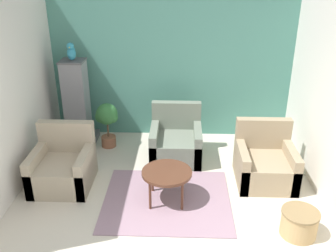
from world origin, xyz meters
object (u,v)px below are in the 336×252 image
potted_plant (107,119)px  armchair_middle (176,142)px  wicker_basket (299,222)px  coffee_table (167,174)px  armchair_left (63,167)px  armchair_right (265,164)px  birdcage (77,106)px  parrot (71,52)px

potted_plant → armchair_middle: bearing=-16.4°
wicker_basket → coffee_table: bearing=158.5°
armchair_left → potted_plant: bearing=70.8°
armchair_left → armchair_right: 2.94m
birdcage → armchair_right: bearing=-21.0°
armchair_middle → potted_plant: 1.27m
armchair_right → parrot: (-3.05, 1.17, 1.36)m
coffee_table → potted_plant: potted_plant is taller
birdcage → parrot: (-0.00, 0.00, 0.94)m
armchair_middle → wicker_basket: 2.40m
armchair_left → potted_plant: 1.32m
armchair_left → wicker_basket: size_ratio=1.92×
coffee_table → armchair_middle: 1.25m
coffee_table → birdcage: size_ratio=0.45×
armchair_right → potted_plant: size_ratio=1.08×
birdcage → wicker_basket: bearing=-36.3°
armchair_left → parrot: bearing=94.8°
birdcage → wicker_basket: 4.05m
potted_plant → wicker_basket: size_ratio=1.78×
coffee_table → armchair_right: size_ratio=0.78×
armchair_left → potted_plant: armchair_left is taller
parrot → potted_plant: (0.54, -0.16, -1.11)m
armchair_left → potted_plant: (0.43, 1.22, 0.25)m
armchair_middle → wicker_basket: (1.50, -1.87, -0.10)m
coffee_table → armchair_middle: size_ratio=0.78×
birdcage → potted_plant: (0.54, -0.16, -0.17)m
coffee_table → armchair_middle: (0.10, 1.23, -0.14)m
armchair_middle → parrot: 2.26m
birdcage → potted_plant: bearing=-16.5°
armchair_middle → birdcage: bearing=163.5°
armchair_right → parrot: 3.54m
potted_plant → armchair_left: bearing=-109.2°
wicker_basket → armchair_left: bearing=162.3°
parrot → wicker_basket: parrot is taller
birdcage → armchair_left: bearing=-85.2°
coffee_table → parrot: size_ratio=2.25×
potted_plant → wicker_basket: (2.69, -2.22, -0.35)m
armchair_middle → birdcage: birdcage is taller
coffee_table → wicker_basket: bearing=-21.5°
armchair_right → armchair_middle: 1.48m
parrot → armchair_left: bearing=-85.2°
coffee_table → armchair_right: armchair_right is taller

